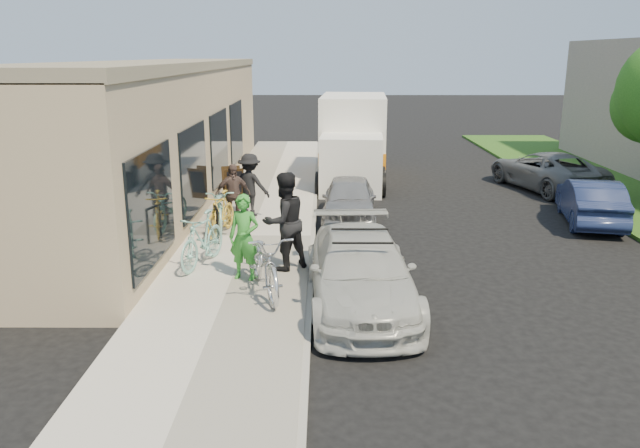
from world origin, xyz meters
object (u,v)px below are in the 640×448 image
object	(u,v)px
man_standing	(284,221)
cruiser_bike_b	(220,208)
far_car_gray	(546,170)
cruiser_bike_c	(221,214)
sedan_silver	(349,199)
tandem_bike	(265,262)
woman_rider	(244,237)
bike_rack	(216,220)
sandwich_board	(233,183)
bystander_a	(250,185)
moving_truck	(353,143)
sedan_white	(360,272)
bystander_b	(233,194)
far_car_blue	(591,201)
cruiser_bike_a	(202,239)

from	to	relation	value
man_standing	cruiser_bike_b	xyz separation A→B (m)	(-1.83, 3.17, -0.49)
far_car_gray	cruiser_bike_c	size ratio (longest dim) A/B	2.63
man_standing	cruiser_bike_c	distance (m)	3.07
sedan_silver	far_car_gray	bearing A→B (deg)	35.05
tandem_bike	woman_rider	size ratio (longest dim) A/B	1.34
tandem_bike	bike_rack	bearing A→B (deg)	96.96
bike_rack	woman_rider	xyz separation A→B (m)	(0.98, -2.56, 0.33)
sandwich_board	cruiser_bike_c	distance (m)	4.01
woman_rider	bystander_a	bearing A→B (deg)	111.09
sedan_silver	cruiser_bike_c	world-z (taller)	sedan_silver
bystander_a	sandwich_board	bearing A→B (deg)	-50.47
moving_truck	sedan_white	bearing A→B (deg)	-88.14
cruiser_bike_c	bystander_b	bearing A→B (deg)	92.49
far_car_blue	far_car_gray	size ratio (longest dim) A/B	0.80
woman_rider	bystander_a	size ratio (longest dim) A/B	0.99
far_car_blue	cruiser_bike_a	distance (m)	10.48
bike_rack	cruiser_bike_b	world-z (taller)	cruiser_bike_b
sedan_white	cruiser_bike_c	size ratio (longest dim) A/B	2.63
far_car_blue	far_car_gray	world-z (taller)	far_car_gray
bike_rack	moving_truck	world-z (taller)	moving_truck
moving_truck	far_car_gray	distance (m)	6.71
bystander_b	man_standing	bearing A→B (deg)	-85.81
tandem_bike	cruiser_bike_c	size ratio (longest dim) A/B	1.30
sedan_white	tandem_bike	size ratio (longest dim) A/B	2.03
tandem_bike	woman_rider	bearing A→B (deg)	105.31
bike_rack	cruiser_bike_c	bearing A→B (deg)	87.48
moving_truck	man_standing	bearing A→B (deg)	-96.43
moving_truck	man_standing	distance (m)	10.48
far_car_gray	cruiser_bike_a	size ratio (longest dim) A/B	2.46
sedan_white	cruiser_bike_c	world-z (taller)	sedan_white
far_car_blue	cruiser_bike_b	distance (m)	9.86
far_car_blue	bystander_a	bearing A→B (deg)	10.85
sedan_silver	bystander_a	world-z (taller)	bystander_a
sandwich_board	sedan_silver	world-z (taller)	sedan_silver
sedan_white	sedan_silver	distance (m)	5.98
moving_truck	woman_rider	distance (m)	11.23
sedan_white	bystander_a	bearing A→B (deg)	111.50
cruiser_bike_a	bystander_a	distance (m)	4.17
woman_rider	cruiser_bike_c	xyz separation A→B (m)	(-0.96, 3.12, -0.32)
bike_rack	bystander_b	xyz separation A→B (m)	(0.18, 1.56, 0.27)
sandwich_board	moving_truck	world-z (taller)	moving_truck
sedan_silver	cruiser_bike_c	xyz separation A→B (m)	(-3.20, -1.85, 0.07)
far_car_blue	man_standing	bearing A→B (deg)	39.44
sandwich_board	moving_truck	xyz separation A→B (m)	(3.83, 3.80, 0.69)
sedan_silver	tandem_bike	world-z (taller)	tandem_bike
sedan_white	cruiser_bike_b	distance (m)	5.81
tandem_bike	cruiser_bike_a	distance (m)	2.11
sandwich_board	woman_rider	distance (m)	7.23
sandwich_board	cruiser_bike_a	distance (m)	6.32
sandwich_board	cruiser_bike_a	xyz separation A→B (m)	(0.25, -6.31, 0.08)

